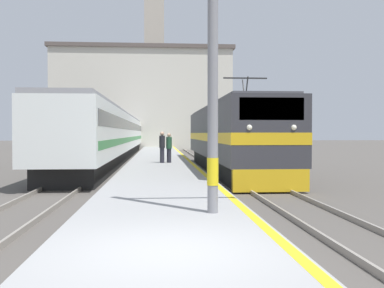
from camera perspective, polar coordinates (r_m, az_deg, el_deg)
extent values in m
plane|color=#514C47|center=(36.70, -4.09, -2.03)|extent=(200.00, 200.00, 0.00)
cube|color=#999999|center=(31.70, -4.05, -2.17)|extent=(3.92, 140.00, 0.44)
cube|color=yellow|center=(31.75, -0.78, -1.76)|extent=(0.20, 140.00, 0.00)
cube|color=#514C47|center=(31.96, 2.86, -2.51)|extent=(2.83, 140.00, 0.02)
cube|color=gray|center=(31.88, 1.58, -2.38)|extent=(0.07, 140.00, 0.14)
cube|color=gray|center=(32.05, 4.14, -2.36)|extent=(0.07, 140.00, 0.14)
cube|color=#514C47|center=(31.92, -10.88, -2.54)|extent=(2.83, 140.00, 0.02)
cube|color=gray|center=(32.00, -12.16, -2.39)|extent=(0.07, 140.00, 0.14)
cube|color=gray|center=(31.84, -9.60, -2.40)|extent=(0.07, 140.00, 0.14)
cube|color=black|center=(25.67, 4.64, -2.48)|extent=(2.47, 17.95, 0.90)
cube|color=#333338|center=(25.62, 4.65, 1.52)|extent=(2.90, 19.51, 2.69)
cube|color=gold|center=(25.62, 4.65, 0.92)|extent=(2.92, 19.53, 0.44)
cube|color=gold|center=(16.28, 9.94, -4.56)|extent=(2.75, 0.30, 0.81)
cube|color=black|center=(16.13, 10.06, 4.42)|extent=(2.32, 0.12, 0.80)
sphere|color=white|center=(15.89, 7.30, 2.10)|extent=(0.20, 0.20, 0.20)
sphere|color=white|center=(16.29, 12.80, 2.06)|extent=(0.20, 0.20, 0.20)
cube|color=#4C4C51|center=(25.66, 4.65, 4.66)|extent=(2.61, 18.54, 0.12)
cylinder|color=#333333|center=(20.57, 6.95, 7.04)|extent=(0.06, 0.63, 1.03)
cylinder|color=#333333|center=(21.25, 6.58, 6.85)|extent=(0.06, 0.63, 1.03)
cube|color=#262626|center=(20.96, 6.77, 8.30)|extent=(2.03, 0.08, 0.06)
cube|color=black|center=(40.89, -9.44, -1.06)|extent=(2.46, 47.23, 0.90)
cube|color=silver|center=(40.86, -9.45, 1.44)|extent=(2.90, 49.20, 2.68)
cube|color=black|center=(40.86, -9.45, 2.19)|extent=(2.92, 48.21, 0.64)
cube|color=#338442|center=(40.86, -9.44, 0.69)|extent=(2.92, 48.21, 0.36)
cube|color=gray|center=(40.88, -9.45, 3.46)|extent=(2.67, 49.20, 0.20)
cylinder|color=gray|center=(9.94, 2.66, 12.00)|extent=(0.23, 0.23, 7.14)
cylinder|color=yellow|center=(9.81, 2.65, -3.51)|extent=(0.25, 0.25, 0.60)
cylinder|color=#23232D|center=(26.41, -3.82, -1.45)|extent=(0.26, 0.26, 0.87)
cylinder|color=black|center=(26.38, -3.82, 0.28)|extent=(0.34, 0.34, 0.73)
sphere|color=tan|center=(26.38, -3.82, 1.33)|extent=(0.24, 0.24, 0.24)
cylinder|color=#23232D|center=(26.56, -2.94, -1.49)|extent=(0.26, 0.26, 0.83)
cylinder|color=#234C33|center=(26.53, -2.94, 0.15)|extent=(0.34, 0.34, 0.69)
sphere|color=tan|center=(26.52, -2.94, 1.13)|extent=(0.22, 0.22, 0.22)
cube|color=#ADA393|center=(73.76, -4.81, 10.58)|extent=(3.13, 3.13, 27.97)
cube|color=beige|center=(61.37, -6.29, 5.50)|extent=(23.63, 6.28, 13.20)
cube|color=#564C47|center=(62.24, -6.31, 11.80)|extent=(24.23, 6.88, 0.50)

